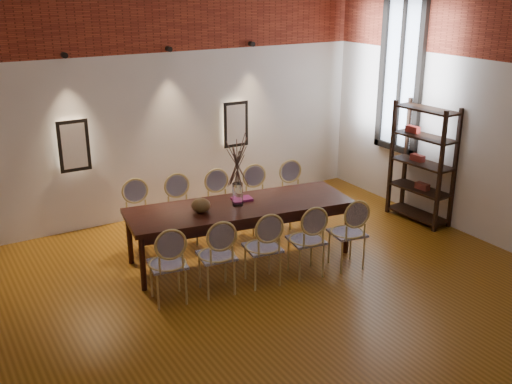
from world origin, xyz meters
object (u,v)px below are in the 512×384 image
dining_table (240,232)px  vase (238,194)px  chair_near_b (216,255)px  chair_far_e (296,196)px  chair_far_a (140,218)px  book (242,199)px  chair_near_c (263,247)px  chair_far_b (182,212)px  chair_near_a (167,264)px  chair_far_d (259,201)px  shelving_rack (422,163)px  chair_near_d (306,240)px  chair_near_e (347,233)px  bowl (201,205)px  chair_far_c (221,206)px

dining_table → vase: size_ratio=9.74×
chair_near_b → chair_far_e: 2.31m
chair_far_a → vase: vase is taller
vase → book: bearing=44.8°
dining_table → chair_far_e: chair_far_e is taller
chair_near_c → chair_far_b: bearing=111.3°
chair_far_b → chair_near_a: bearing=68.7°
chair_near_b → chair_far_d: same height
chair_far_e → shelving_rack: 1.96m
chair_near_d → vase: 1.06m
chair_near_e → chair_far_a: same height
chair_near_c → chair_near_e: 1.17m
chair_far_b → dining_table: bearing=127.9°
bowl → shelving_rack: size_ratio=0.13×
book → chair_near_c: bearing=-104.0°
chair_near_b → dining_table: bearing=52.1°
chair_near_c → chair_far_b: 1.61m
dining_table → book: (0.11, 0.15, 0.39)m
chair_far_a → book: size_ratio=3.62×
chair_near_b → chair_near_c: bearing=0.0°
chair_near_a → chair_far_d: (1.96, 1.22, 0.00)m
chair_far_a → book: (1.15, -0.77, 0.30)m
chair_near_d → chair_near_e: (0.58, -0.09, 0.00)m
chair_far_a → chair_far_e: bearing=-180.0°
chair_far_c → chair_far_d: 0.58m
chair_near_a → bowl: 1.01m
dining_table → chair_near_e: chair_near_e is taller
chair_near_b → vase: vase is taller
chair_near_a → book: chair_near_a is taller
dining_table → book: size_ratio=11.24×
chair_near_d → dining_table: bearing=127.9°
chair_near_c → shelving_rack: bearing=18.1°
chair_near_b → chair_far_a: bearing=111.3°
bowl → shelving_rack: bearing=-4.0°
chair_far_d → book: (-0.58, -0.51, 0.30)m
chair_far_a → book: bearing=154.9°
dining_table → chair_far_b: 0.96m
book → shelving_rack: shelving_rack is taller
dining_table → chair_near_e: size_ratio=3.11×
chair_near_d → chair_far_d: same height
chair_near_a → chair_far_c: 1.90m
dining_table → chair_far_d: 0.96m
chair_far_c → chair_far_b: bearing=0.0°
chair_near_e → chair_far_d: same height
chair_far_d → chair_far_e: size_ratio=1.00×
chair_near_d → chair_far_c: same height
chair_near_d → vase: (-0.50, 0.83, 0.43)m
chair_near_a → bowl: (0.72, 0.60, 0.37)m
chair_near_d → chair_far_c: 1.61m
chair_near_e → bowl: size_ratio=3.92×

